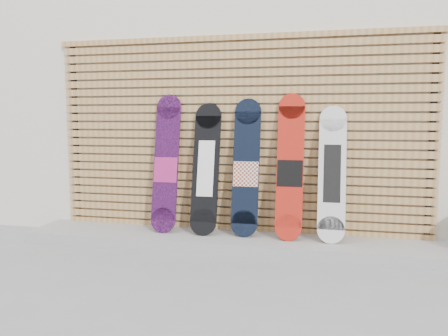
{
  "coord_description": "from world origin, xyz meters",
  "views": [
    {
      "loc": [
        0.75,
        -3.84,
        1.37
      ],
      "look_at": [
        -0.26,
        0.75,
        0.85
      ],
      "focal_mm": 35.0,
      "sensor_mm": 36.0,
      "label": 1
    }
  ],
  "objects_px": {
    "snowboard_2": "(246,168)",
    "snowboard_4": "(332,174)",
    "snowboard_0": "(166,164)",
    "snowboard_3": "(290,167)",
    "snowboard_1": "(206,168)"
  },
  "relations": [
    {
      "from": "snowboard_0",
      "to": "snowboard_1",
      "type": "distance_m",
      "value": 0.47
    },
    {
      "from": "snowboard_3",
      "to": "snowboard_4",
      "type": "height_order",
      "value": "snowboard_3"
    },
    {
      "from": "snowboard_1",
      "to": "snowboard_2",
      "type": "distance_m",
      "value": 0.45
    },
    {
      "from": "snowboard_0",
      "to": "snowboard_3",
      "type": "bearing_deg",
      "value": -0.53
    },
    {
      "from": "snowboard_4",
      "to": "snowboard_2",
      "type": "bearing_deg",
      "value": 178.58
    },
    {
      "from": "snowboard_3",
      "to": "snowboard_1",
      "type": "bearing_deg",
      "value": 179.62
    },
    {
      "from": "snowboard_2",
      "to": "snowboard_3",
      "type": "height_order",
      "value": "snowboard_3"
    },
    {
      "from": "snowboard_0",
      "to": "snowboard_2",
      "type": "height_order",
      "value": "snowboard_0"
    },
    {
      "from": "snowboard_3",
      "to": "snowboard_0",
      "type": "bearing_deg",
      "value": 179.47
    },
    {
      "from": "snowboard_1",
      "to": "snowboard_4",
      "type": "bearing_deg",
      "value": -0.25
    },
    {
      "from": "snowboard_0",
      "to": "snowboard_4",
      "type": "height_order",
      "value": "snowboard_0"
    },
    {
      "from": "snowboard_2",
      "to": "snowboard_4",
      "type": "xyz_separation_m",
      "value": [
        0.9,
        -0.02,
        -0.03
      ]
    },
    {
      "from": "snowboard_1",
      "to": "snowboard_4",
      "type": "xyz_separation_m",
      "value": [
        1.35,
        -0.01,
        -0.02
      ]
    },
    {
      "from": "snowboard_3",
      "to": "snowboard_4",
      "type": "distance_m",
      "value": 0.44
    },
    {
      "from": "snowboard_1",
      "to": "snowboard_3",
      "type": "distance_m",
      "value": 0.92
    }
  ]
}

